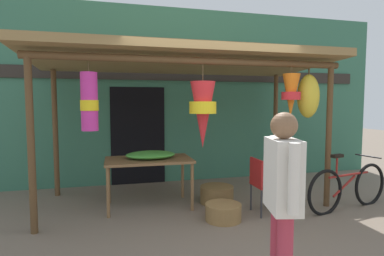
% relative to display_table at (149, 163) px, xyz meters
% --- Properties ---
extents(ground_plane, '(30.00, 30.00, 0.00)m').
position_rel_display_table_xyz_m(ground_plane, '(0.83, -0.84, -0.71)').
color(ground_plane, '#756656').
extents(shop_facade, '(9.40, 0.29, 3.65)m').
position_rel_display_table_xyz_m(shop_facade, '(0.83, 1.66, 1.12)').
color(shop_facade, '#387056').
rests_on(shop_facade, ground_plane).
extents(market_stall_canopy, '(4.86, 2.20, 2.51)m').
position_rel_display_table_xyz_m(market_stall_canopy, '(0.72, 0.02, 1.49)').
color(market_stall_canopy, brown).
rests_on(market_stall_canopy, ground_plane).
extents(display_table, '(1.36, 0.80, 0.78)m').
position_rel_display_table_xyz_m(display_table, '(0.00, 0.00, 0.00)').
color(display_table, brown).
rests_on(display_table, ground_plane).
extents(flower_heap_on_table, '(0.79, 0.55, 0.12)m').
position_rel_display_table_xyz_m(flower_heap_on_table, '(0.05, 0.01, 0.14)').
color(flower_heap_on_table, green).
rests_on(flower_heap_on_table, display_table).
extents(folding_chair, '(0.40, 0.40, 0.84)m').
position_rel_display_table_xyz_m(folding_chair, '(1.63, -0.74, -0.20)').
color(folding_chair, '#AD1E1E').
rests_on(folding_chair, ground_plane).
extents(wicker_basket_by_table, '(0.56, 0.56, 0.28)m').
position_rel_display_table_xyz_m(wicker_basket_by_table, '(1.12, -0.08, -0.57)').
color(wicker_basket_by_table, brown).
rests_on(wicker_basket_by_table, ground_plane).
extents(wicker_basket_spare, '(0.51, 0.51, 0.24)m').
position_rel_display_table_xyz_m(wicker_basket_spare, '(0.96, -0.85, -0.59)').
color(wicker_basket_spare, olive).
rests_on(wicker_basket_spare, ground_plane).
extents(parked_bicycle, '(1.72, 0.52, 0.92)m').
position_rel_display_table_xyz_m(parked_bicycle, '(3.03, -0.89, -0.36)').
color(parked_bicycle, black).
rests_on(parked_bicycle, ground_plane).
extents(vendor_in_orange, '(0.30, 0.58, 1.60)m').
position_rel_display_table_xyz_m(vendor_in_orange, '(0.80, -2.69, 0.23)').
color(vendor_in_orange, '#B23347').
rests_on(vendor_in_orange, ground_plane).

